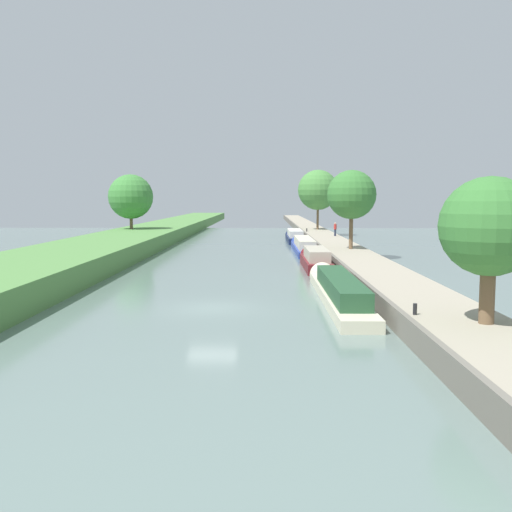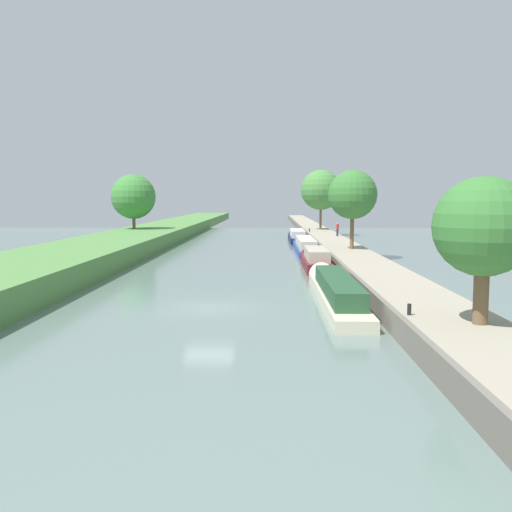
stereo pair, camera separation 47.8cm
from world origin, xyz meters
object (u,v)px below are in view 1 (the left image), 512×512
(narrowboat_maroon, at_px, (315,259))
(narrowboat_navy, at_px, (294,236))
(mooring_bollard_near, at_px, (415,309))
(mooring_bollard_far, at_px, (307,230))
(narrowboat_cream, at_px, (338,289))
(person_walking, at_px, (335,229))
(narrowboat_blue, at_px, (303,246))

(narrowboat_maroon, distance_m, narrowboat_navy, 28.54)
(mooring_bollard_near, bearing_deg, narrowboat_navy, 92.18)
(narrowboat_maroon, bearing_deg, mooring_bollard_far, 86.91)
(narrowboat_cream, xyz_separation_m, person_walking, (4.68, 39.08, 1.27))
(narrowboat_maroon, relative_size, narrowboat_blue, 0.64)
(narrowboat_maroon, height_order, narrowboat_blue, narrowboat_maroon)
(narrowboat_cream, xyz_separation_m, mooring_bollard_far, (1.91, 48.57, 0.62))
(narrowboat_cream, relative_size, person_walking, 9.96)
(mooring_bollard_near, bearing_deg, person_walking, 86.70)
(narrowboat_cream, distance_m, mooring_bollard_near, 9.09)
(narrowboat_navy, distance_m, mooring_bollard_far, 5.61)
(narrowboat_cream, xyz_separation_m, narrowboat_maroon, (0.09, 14.81, 0.07))
(mooring_bollard_near, bearing_deg, mooring_bollard_far, 90.00)
(narrowboat_blue, distance_m, narrowboat_navy, 14.32)
(narrowboat_maroon, relative_size, narrowboat_navy, 0.82)
(narrowboat_cream, xyz_separation_m, mooring_bollard_near, (1.91, -8.87, 0.62))
(narrowboat_navy, relative_size, mooring_bollard_near, 27.71)
(narrowboat_cream, relative_size, mooring_bollard_near, 36.76)
(narrowboat_blue, bearing_deg, person_walking, 65.50)
(narrowboat_cream, bearing_deg, mooring_bollard_far, 87.75)
(narrowboat_cream, distance_m, mooring_bollard_far, 48.62)
(person_walking, bearing_deg, narrowboat_navy, 138.03)
(mooring_bollard_far, bearing_deg, narrowboat_blue, -95.30)
(narrowboat_blue, relative_size, mooring_bollard_far, 35.40)
(person_walking, bearing_deg, mooring_bollard_near, -93.30)
(narrowboat_cream, height_order, mooring_bollard_near, narrowboat_cream)
(narrowboat_cream, height_order, narrowboat_maroon, narrowboat_maroon)
(narrowboat_cream, distance_m, narrowboat_navy, 43.35)
(person_walking, distance_m, mooring_bollard_near, 48.03)
(narrowboat_cream, relative_size, narrowboat_blue, 1.04)
(person_walking, height_order, mooring_bollard_near, person_walking)
(narrowboat_maroon, xyz_separation_m, person_walking, (4.59, 24.27, 1.19))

